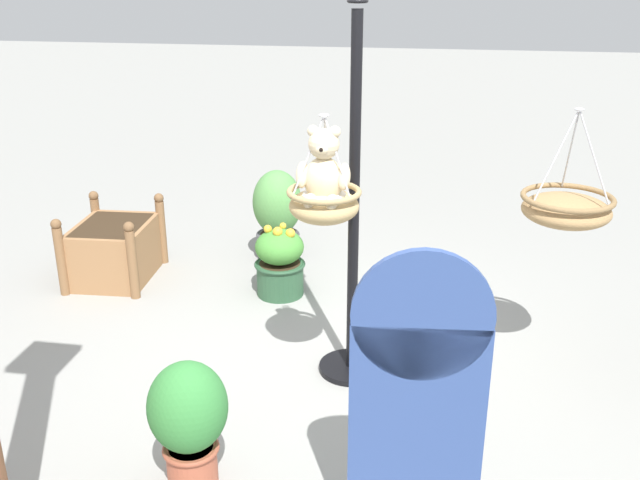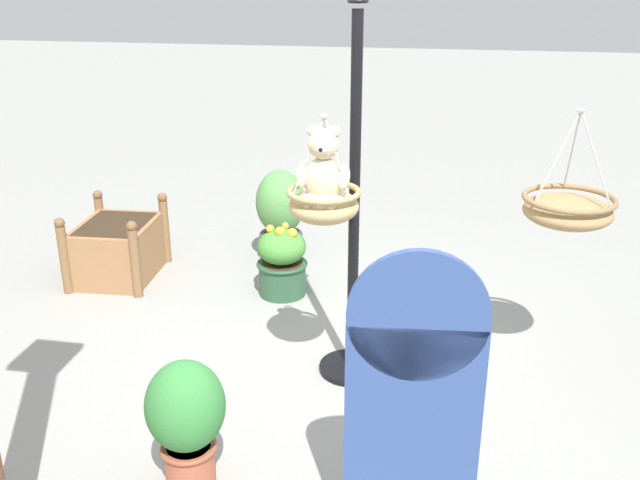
# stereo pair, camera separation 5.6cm
# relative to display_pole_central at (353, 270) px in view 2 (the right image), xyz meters

# --- Properties ---
(ground_plane) EXTENTS (40.00, 40.00, 0.00)m
(ground_plane) POSITION_rel_display_pole_central_xyz_m (0.21, 0.12, -0.76)
(ground_plane) COLOR gray
(display_pole_central) EXTENTS (0.44, 0.44, 2.44)m
(display_pole_central) POSITION_rel_display_pole_central_xyz_m (0.00, 0.00, 0.00)
(display_pole_central) COLOR black
(display_pole_central) RESTS_ON ground
(hanging_basket_with_teddy) EXTENTS (0.45, 0.45, 0.65)m
(hanging_basket_with_teddy) POSITION_rel_display_pole_central_xyz_m (0.15, 0.25, 0.53)
(hanging_basket_with_teddy) COLOR tan
(teddy_bear) EXTENTS (0.32, 0.28, 0.47)m
(teddy_bear) POSITION_rel_display_pole_central_xyz_m (0.15, 0.27, 0.73)
(teddy_bear) COLOR beige
(hanging_basket_left_high) EXTENTS (0.59, 0.59, 0.75)m
(hanging_basket_left_high) POSITION_rel_display_pole_central_xyz_m (-1.34, -0.31, 0.40)
(hanging_basket_left_high) COLOR #A37F51
(wooden_planter_box) EXTENTS (0.75, 0.89, 0.67)m
(wooden_planter_box) POSITION_rel_display_pole_central_xyz_m (2.26, -1.19, -0.48)
(wooden_planter_box) COLOR #9E7047
(wooden_planter_box) RESTS_ON ground
(potted_plant_flowering_red) EXTENTS (0.42, 0.42, 0.75)m
(potted_plant_flowering_red) POSITION_rel_display_pole_central_xyz_m (0.68, 1.31, -0.33)
(potted_plant_flowering_red) COLOR #AD563D
(potted_plant_flowering_red) RESTS_ON ground
(potted_plant_tall_leafy) EXTENTS (0.45, 0.45, 0.87)m
(potted_plant_tall_leafy) POSITION_rel_display_pole_central_xyz_m (0.93, -1.83, -0.30)
(potted_plant_tall_leafy) COLOR #4C4C51
(potted_plant_tall_leafy) RESTS_ON ground
(potted_plant_bushy_green) EXTENTS (0.43, 0.43, 0.62)m
(potted_plant_bushy_green) POSITION_rel_display_pole_central_xyz_m (0.75, -1.10, -0.46)
(potted_plant_bushy_green) COLOR #2D5638
(potted_plant_bushy_green) RESTS_ON ground
(display_sign_board) EXTENTS (0.62, 0.10, 1.53)m
(display_sign_board) POSITION_rel_display_pole_central_xyz_m (-0.48, 1.49, 0.15)
(display_sign_board) COLOR #334C8C
(display_sign_board) RESTS_ON ground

